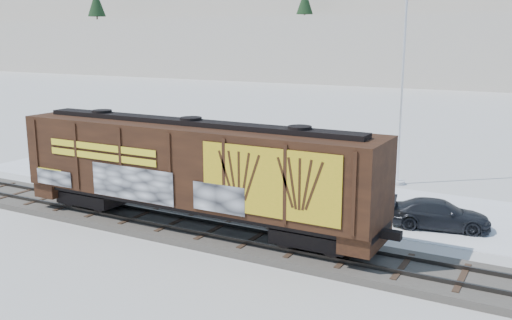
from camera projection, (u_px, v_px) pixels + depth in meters
The scene contains 8 objects.
ground at pixel (213, 237), 23.96m from camera, with size 500.00×500.00×0.00m, color white.
rail_track at pixel (213, 233), 23.93m from camera, with size 50.00×3.40×0.43m.
parking_strip at pixel (290, 194), 30.37m from camera, with size 40.00×8.00×0.03m, color white.
hopper_railcar at pixel (192, 167), 23.81m from camera, with size 16.36×3.06×4.45m.
flagpole at pixel (403, 111), 31.62m from camera, with size 2.30×0.90×11.36m.
car_silver at pixel (191, 164), 33.67m from camera, with size 1.97×4.90×1.67m, color silver.
car_white at pixel (334, 196), 27.36m from camera, with size 1.51×4.33×1.43m, color silver.
car_dark at pixel (439, 214), 24.85m from camera, with size 1.74×4.27×1.24m, color #212329.
Camera 1 is at (12.58, -19.03, 8.20)m, focal length 40.00 mm.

